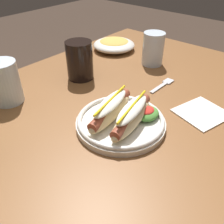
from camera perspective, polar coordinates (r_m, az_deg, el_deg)
dining_table at (r=0.78m, az=-2.66°, el=-5.15°), size 1.32×0.82×0.74m
hot_dog_plate at (r=0.63m, az=2.31°, el=-1.22°), size 0.23×0.23×0.08m
fork at (r=0.84m, az=11.83°, el=6.24°), size 0.12×0.03×0.00m
soda_cup at (r=0.86m, az=-7.52°, el=11.81°), size 0.09×0.09×0.13m
water_cup at (r=0.78m, az=-23.64°, el=6.28°), size 0.09×0.09×0.13m
extra_cup at (r=0.97m, az=9.54°, el=14.27°), size 0.08×0.08×0.12m
side_bowl at (r=1.11m, az=0.48°, el=15.46°), size 0.18×0.18×0.05m
napkin at (r=0.73m, az=20.15°, el=-0.21°), size 0.16×0.15×0.00m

